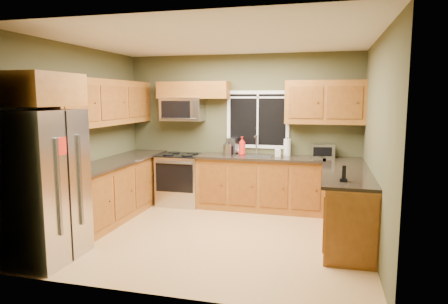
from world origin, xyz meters
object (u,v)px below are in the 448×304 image
at_px(toaster_oven, 323,151).
at_px(paper_towel_roll, 287,147).
at_px(soap_bottle_a, 242,146).
at_px(kettle, 227,149).
at_px(range, 181,179).
at_px(microwave, 182,109).
at_px(soap_bottle_b, 278,151).
at_px(soap_bottle_c, 240,149).
at_px(cordless_phone, 344,177).
at_px(coffee_maker, 232,146).
at_px(refrigerator, 43,186).

bearing_deg(toaster_oven, paper_towel_roll, 174.10).
bearing_deg(soap_bottle_a, kettle, -151.05).
relative_size(toaster_oven, kettle, 1.62).
relative_size(range, kettle, 3.79).
xyz_separation_m(microwave, paper_towel_roll, (1.89, 0.07, -0.64)).
height_order(kettle, soap_bottle_a, soap_bottle_a).
bearing_deg(soap_bottle_b, paper_towel_roll, 51.77).
bearing_deg(range, kettle, -3.20).
relative_size(microwave, toaster_oven, 1.90).
height_order(soap_bottle_c, cordless_phone, cordless_phone).
distance_m(coffee_maker, soap_bottle_c, 0.16).
distance_m(refrigerator, range, 2.89).
relative_size(paper_towel_roll, soap_bottle_c, 2.06).
bearing_deg(refrigerator, kettle, 59.98).
xyz_separation_m(range, paper_towel_roll, (1.89, 0.21, 0.62)).
xyz_separation_m(range, cordless_phone, (2.76, -1.81, 0.53)).
bearing_deg(refrigerator, soap_bottle_c, 59.90).
distance_m(soap_bottle_b, soap_bottle_c, 0.73).
relative_size(microwave, coffee_maker, 2.68).
xyz_separation_m(soap_bottle_b, soap_bottle_c, (-0.70, 0.20, -0.02)).
relative_size(kettle, paper_towel_roll, 0.78).
distance_m(coffee_maker, soap_bottle_b, 0.85).
height_order(refrigerator, paper_towel_roll, refrigerator).
bearing_deg(soap_bottle_a, microwave, 177.20).
bearing_deg(cordless_phone, range, 146.79).
bearing_deg(range, coffee_maker, 10.49).
relative_size(refrigerator, soap_bottle_a, 5.55).
xyz_separation_m(refrigerator, toaster_oven, (3.18, 2.92, 0.15)).
relative_size(soap_bottle_a, soap_bottle_c, 2.09).
distance_m(toaster_oven, kettle, 1.62).
distance_m(soap_bottle_a, soap_bottle_b, 0.64).
distance_m(toaster_oven, paper_towel_roll, 0.60).
bearing_deg(range, soap_bottle_b, 1.00).
relative_size(refrigerator, soap_bottle_b, 9.61).
distance_m(refrigerator, microwave, 3.10).
relative_size(microwave, kettle, 3.07).
height_order(range, paper_towel_roll, paper_towel_roll).
distance_m(paper_towel_roll, soap_bottle_a, 0.78).
bearing_deg(soap_bottle_a, refrigerator, -122.38).
bearing_deg(toaster_oven, microwave, -179.74).
xyz_separation_m(microwave, kettle, (0.88, -0.19, -0.68)).
relative_size(microwave, cordless_phone, 3.87).
xyz_separation_m(soap_bottle_b, cordless_phone, (1.01, -1.84, -0.03)).
relative_size(soap_bottle_a, soap_bottle_b, 1.73).
relative_size(toaster_oven, cordless_phone, 2.04).
xyz_separation_m(coffee_maker, cordless_phone, (1.84, -1.98, -0.07)).
xyz_separation_m(paper_towel_roll, cordless_phone, (0.87, -2.02, -0.09)).
bearing_deg(kettle, toaster_oven, 6.97).
bearing_deg(soap_bottle_b, kettle, -174.75).
height_order(range, toaster_oven, toaster_oven).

